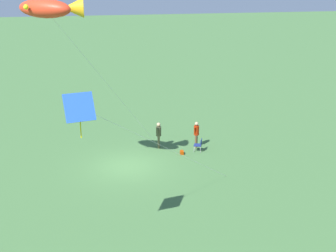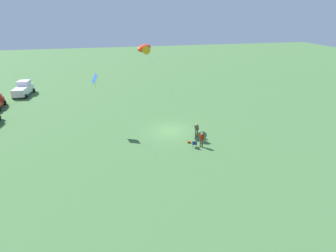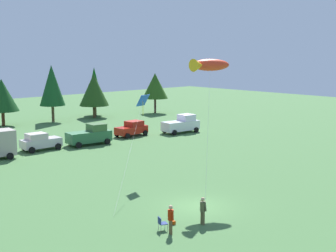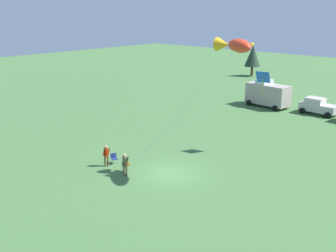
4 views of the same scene
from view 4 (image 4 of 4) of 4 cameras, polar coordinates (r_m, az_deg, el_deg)
The scene contains 9 objects.
ground_plane at distance 29.74m, azimuth 0.51°, elevation -6.90°, with size 160.00×160.00×0.00m, color #406A38.
person_kite_flyer at distance 29.14m, azimuth -6.29°, elevation -5.34°, with size 0.40×0.61×1.74m.
folding_chair at distance 31.72m, azimuth -7.84°, elevation -4.56°, with size 0.62×0.62×0.82m.
person_spectator at distance 31.06m, azimuth -8.96°, elevation -4.02°, with size 0.45×0.61×1.74m.
backpack_on_grass at distance 31.19m, azimuth -6.01°, elevation -5.62°, with size 0.32×0.22×0.22m, color #A43605.
van_motorhome_grey at distance 50.76m, azimuth 14.26°, elevation 4.56°, with size 5.60×3.06×3.34m.
car_silver_compact at distance 49.03m, azimuth 20.91°, elevation 2.71°, with size 4.26×2.33×1.89m.
kite_large_fish at distance 27.12m, azimuth 9.74°, elevation 11.45°, with size 7.66×6.54×10.01m.
kite_diamond_blue at distance 33.31m, azimuth 13.24°, elevation 6.65°, with size 8.41×6.80×6.99m.
Camera 4 is at (18.32, -20.15, 11.95)m, focal length 42.00 mm.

